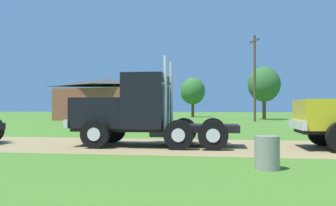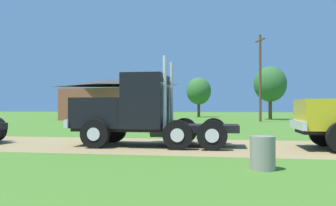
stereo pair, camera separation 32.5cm
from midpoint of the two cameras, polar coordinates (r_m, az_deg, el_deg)
ground_plane at (r=14.23m, az=-4.13°, el=-7.02°), size 200.00×200.00×0.00m
dirt_track at (r=14.23m, az=-4.13°, el=-7.00°), size 120.00×5.84×0.01m
truck_foreground_white at (r=13.98m, az=-4.43°, el=-1.60°), size 6.74×2.74×3.51m
steel_barrel at (r=8.96m, az=16.52°, el=-8.01°), size 0.62×0.62×0.84m
shed_building at (r=41.79m, az=-9.15°, el=0.44°), size 12.62×6.83×4.99m
utility_pole_near at (r=38.65m, az=15.37°, el=4.41°), size 0.86×2.12×9.48m
tree_left at (r=56.86m, az=-5.10°, el=2.03°), size 3.82×3.82×6.41m
tree_mid at (r=54.51m, az=5.32°, el=1.99°), size 3.90×3.90×6.30m
tree_right at (r=45.34m, az=16.88°, el=3.03°), size 4.09×4.09×6.77m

